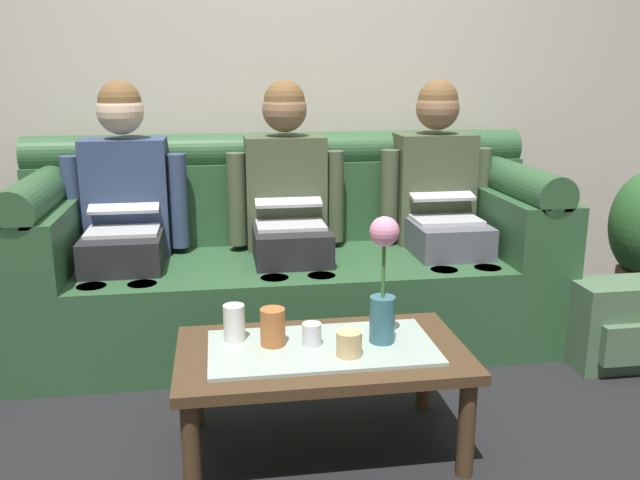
{
  "coord_description": "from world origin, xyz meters",
  "views": [
    {
      "loc": [
        -0.32,
        -1.9,
        1.28
      ],
      "look_at": [
        0.1,
        0.83,
        0.56
      ],
      "focal_mm": 37.63,
      "sensor_mm": 36.0,
      "label": 1
    }
  ],
  "objects_px": {
    "coffee_table": "(322,361)",
    "cup_near_right": "(312,334)",
    "flower_vase": "(383,281)",
    "cup_far_left": "(273,327)",
    "person_middle": "(288,203)",
    "cup_near_left": "(349,343)",
    "person_left": "(125,208)",
    "couch": "(288,262)",
    "backpack_right": "(614,325)",
    "person_right": "(440,199)",
    "cup_far_center": "(234,323)"
  },
  "relations": [
    {
      "from": "flower_vase",
      "to": "cup_near_right",
      "type": "xyz_separation_m",
      "value": [
        -0.24,
        0.01,
        -0.18
      ]
    },
    {
      "from": "cup_near_left",
      "to": "cup_near_right",
      "type": "xyz_separation_m",
      "value": [
        -0.11,
        0.1,
        -0.0
      ]
    },
    {
      "from": "person_left",
      "to": "person_middle",
      "type": "bearing_deg",
      "value": -0.0
    },
    {
      "from": "person_middle",
      "to": "cup_near_left",
      "type": "bearing_deg",
      "value": -86.2
    },
    {
      "from": "couch",
      "to": "person_left",
      "type": "relative_size",
      "value": 2.01
    },
    {
      "from": "cup_near_left",
      "to": "cup_near_right",
      "type": "height_order",
      "value": "cup_near_left"
    },
    {
      "from": "person_right",
      "to": "backpack_right",
      "type": "relative_size",
      "value": 3.18
    },
    {
      "from": "couch",
      "to": "backpack_right",
      "type": "relative_size",
      "value": 6.41
    },
    {
      "from": "person_left",
      "to": "cup_far_left",
      "type": "distance_m",
      "value": 1.17
    },
    {
      "from": "coffee_table",
      "to": "backpack_right",
      "type": "xyz_separation_m",
      "value": [
        1.36,
        0.46,
        -0.14
      ]
    },
    {
      "from": "cup_far_center",
      "to": "backpack_right",
      "type": "xyz_separation_m",
      "value": [
        1.64,
        0.36,
        -0.25
      ]
    },
    {
      "from": "flower_vase",
      "to": "coffee_table",
      "type": "bearing_deg",
      "value": -178.48
    },
    {
      "from": "person_left",
      "to": "person_middle",
      "type": "xyz_separation_m",
      "value": [
        0.74,
        -0.0,
        0.0
      ]
    },
    {
      "from": "person_left",
      "to": "cup_far_center",
      "type": "bearing_deg",
      "value": -63.91
    },
    {
      "from": "person_right",
      "to": "cup_far_left",
      "type": "relative_size",
      "value": 9.69
    },
    {
      "from": "person_right",
      "to": "flower_vase",
      "type": "relative_size",
      "value": 2.83
    },
    {
      "from": "coffee_table",
      "to": "person_right",
      "type": "bearing_deg",
      "value": 54.17
    },
    {
      "from": "cup_far_center",
      "to": "person_right",
      "type": "bearing_deg",
      "value": 42.3
    },
    {
      "from": "cup_near_right",
      "to": "person_left",
      "type": "bearing_deg",
      "value": 125.03
    },
    {
      "from": "person_right",
      "to": "cup_near_right",
      "type": "bearing_deg",
      "value": -127.38
    },
    {
      "from": "coffee_table",
      "to": "flower_vase",
      "type": "height_order",
      "value": "flower_vase"
    },
    {
      "from": "cup_near_right",
      "to": "cup_far_left",
      "type": "distance_m",
      "value": 0.13
    },
    {
      "from": "person_left",
      "to": "cup_far_left",
      "type": "xyz_separation_m",
      "value": [
        0.58,
        -1.0,
        -0.21
      ]
    },
    {
      "from": "person_right",
      "to": "cup_far_center",
      "type": "relative_size",
      "value": 9.78
    },
    {
      "from": "person_right",
      "to": "couch",
      "type": "bearing_deg",
      "value": 179.63
    },
    {
      "from": "cup_near_left",
      "to": "person_right",
      "type": "bearing_deg",
      "value": 59.07
    },
    {
      "from": "couch",
      "to": "cup_far_center",
      "type": "height_order",
      "value": "couch"
    },
    {
      "from": "person_middle",
      "to": "coffee_table",
      "type": "distance_m",
      "value": 1.08
    },
    {
      "from": "flower_vase",
      "to": "cup_far_center",
      "type": "height_order",
      "value": "flower_vase"
    },
    {
      "from": "couch",
      "to": "cup_far_center",
      "type": "distance_m",
      "value": 0.99
    },
    {
      "from": "coffee_table",
      "to": "cup_near_right",
      "type": "distance_m",
      "value": 0.1
    },
    {
      "from": "cup_near_right",
      "to": "cup_far_left",
      "type": "height_order",
      "value": "cup_far_left"
    },
    {
      "from": "person_left",
      "to": "cup_near_left",
      "type": "xyz_separation_m",
      "value": [
        0.82,
        -1.12,
        -0.24
      ]
    },
    {
      "from": "cup_near_right",
      "to": "backpack_right",
      "type": "xyz_separation_m",
      "value": [
        1.39,
        0.44,
        -0.23
      ]
    },
    {
      "from": "person_left",
      "to": "person_middle",
      "type": "distance_m",
      "value": 0.74
    },
    {
      "from": "cup_near_left",
      "to": "cup_far_left",
      "type": "distance_m",
      "value": 0.26
    },
    {
      "from": "cup_near_right",
      "to": "coffee_table",
      "type": "bearing_deg",
      "value": -24.9
    },
    {
      "from": "coffee_table",
      "to": "cup_far_center",
      "type": "bearing_deg",
      "value": 161.77
    },
    {
      "from": "person_middle",
      "to": "flower_vase",
      "type": "xyz_separation_m",
      "value": [
        0.21,
        -1.02,
        -0.06
      ]
    },
    {
      "from": "cup_near_right",
      "to": "backpack_right",
      "type": "height_order",
      "value": "cup_near_right"
    },
    {
      "from": "person_right",
      "to": "coffee_table",
      "type": "bearing_deg",
      "value": -125.83
    },
    {
      "from": "cup_near_right",
      "to": "cup_near_left",
      "type": "bearing_deg",
      "value": -43.83
    },
    {
      "from": "person_right",
      "to": "cup_far_left",
      "type": "height_order",
      "value": "person_right"
    },
    {
      "from": "cup_near_left",
      "to": "cup_far_center",
      "type": "distance_m",
      "value": 0.4
    },
    {
      "from": "cup_near_left",
      "to": "coffee_table",
      "type": "bearing_deg",
      "value": 130.44
    },
    {
      "from": "person_middle",
      "to": "cup_near_left",
      "type": "height_order",
      "value": "person_middle"
    },
    {
      "from": "coffee_table",
      "to": "flower_vase",
      "type": "relative_size",
      "value": 2.22
    },
    {
      "from": "person_left",
      "to": "cup_far_center",
      "type": "relative_size",
      "value": 9.78
    },
    {
      "from": "couch",
      "to": "coffee_table",
      "type": "bearing_deg",
      "value": -90.0
    },
    {
      "from": "cup_near_left",
      "to": "cup_near_right",
      "type": "distance_m",
      "value": 0.15
    }
  ]
}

